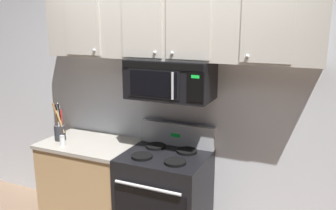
% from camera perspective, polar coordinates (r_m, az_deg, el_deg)
% --- Properties ---
extents(back_wall, '(5.20, 0.10, 2.70)m').
position_cam_1_polar(back_wall, '(3.35, 2.09, 1.10)').
color(back_wall, silver).
rests_on(back_wall, ground_plane).
extents(stove_range, '(0.76, 0.69, 1.12)m').
position_cam_1_polar(stove_range, '(3.34, -0.48, -15.12)').
color(stove_range, black).
rests_on(stove_range, ground_plane).
extents(over_range_microwave, '(0.76, 0.43, 0.35)m').
position_cam_1_polar(over_range_microwave, '(3.08, 0.38, 4.28)').
color(over_range_microwave, black).
extents(upper_cabinets, '(2.50, 0.36, 0.55)m').
position_cam_1_polar(upper_cabinets, '(3.07, 0.63, 12.68)').
color(upper_cabinets, '#BCB7AD').
extents(counter_segment, '(0.93, 0.65, 0.90)m').
position_cam_1_polar(counter_segment, '(3.74, -12.52, -12.45)').
color(counter_segment, tan).
rests_on(counter_segment, ground_plane).
extents(utensil_crock_charcoal, '(0.12, 0.11, 0.39)m').
position_cam_1_polar(utensil_crock_charcoal, '(3.67, -17.45, -3.93)').
color(utensil_crock_charcoal, '#2D2D33').
rests_on(utensil_crock_charcoal, counter_segment).
extents(salt_shaker, '(0.05, 0.05, 0.10)m').
position_cam_1_polar(salt_shaker, '(3.52, -17.07, -5.65)').
color(salt_shaker, white).
rests_on(salt_shaker, counter_segment).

